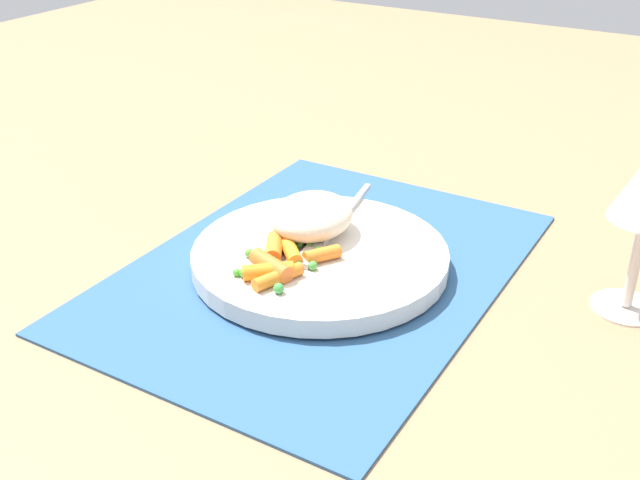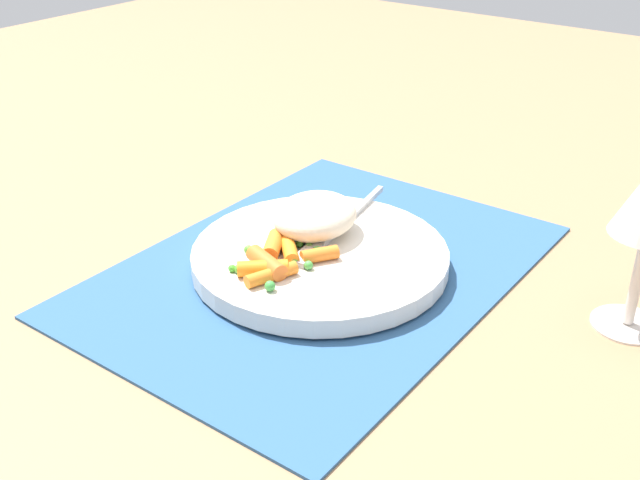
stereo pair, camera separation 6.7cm
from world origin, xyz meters
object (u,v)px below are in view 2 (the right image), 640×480
object	(u,v)px
carrot_portion	(277,258)
fork	(335,232)
plate	(320,257)
rice_mound	(315,216)

from	to	relation	value
carrot_portion	fork	size ratio (longest dim) A/B	0.51
plate	rice_mound	distance (m)	0.04
rice_mound	plate	bearing A→B (deg)	45.25
plate	rice_mound	size ratio (longest dim) A/B	2.74
rice_mound	fork	world-z (taller)	rice_mound
rice_mound	carrot_portion	size ratio (longest dim) A/B	0.92
rice_mound	fork	bearing A→B (deg)	121.15
plate	carrot_portion	bearing A→B (deg)	-15.29
carrot_portion	fork	world-z (taller)	carrot_portion
rice_mound	fork	distance (m)	0.03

